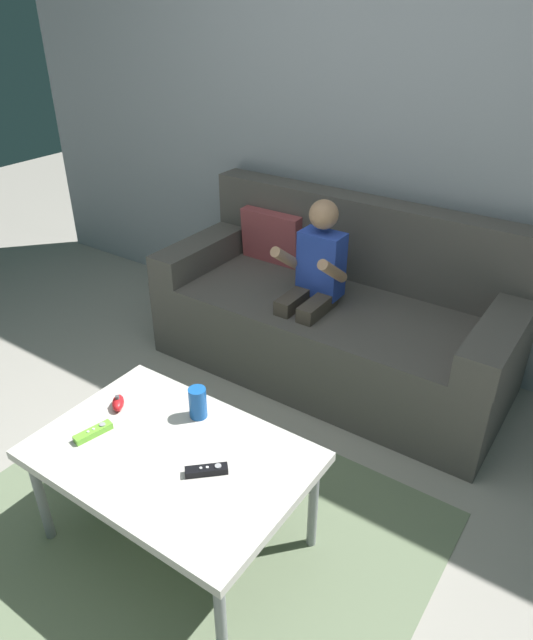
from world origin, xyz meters
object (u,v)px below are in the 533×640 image
coffee_table (172,460)px  soda_can (198,403)px  couch (336,316)px  game_remote_lime_near_edge (93,432)px  nunchuk_red (118,403)px  person_seated_on_couch (312,284)px  game_remote_black_far_corner (207,470)px

coffee_table → soda_can: (-0.05, 0.20, 0.10)m
soda_can → couch: bearing=92.3°
game_remote_lime_near_edge → soda_can: (0.24, 0.29, 0.05)m
coffee_table → nunchuk_red: size_ratio=9.70×
person_seated_on_couch → nunchuk_red: 1.13m
game_remote_lime_near_edge → soda_can: 0.38m
game_remote_lime_near_edge → soda_can: bearing=50.7°
game_remote_black_far_corner → soda_can: 0.30m
coffee_table → nunchuk_red: nunchuk_red is taller
game_remote_black_far_corner → game_remote_lime_near_edge: bearing=-169.5°
couch → game_remote_lime_near_edge: bearing=-97.5°
couch → game_remote_lime_near_edge: couch is taller
couch → nunchuk_red: couch is taller
person_seated_on_couch → coffee_table: bearing=-83.0°
couch → person_seated_on_couch: (-0.05, -0.18, 0.25)m
game_remote_lime_near_edge → game_remote_black_far_corner: size_ratio=1.14×
coffee_table → nunchuk_red: bearing=168.0°
nunchuk_red → soda_can: bearing=25.0°
nunchuk_red → soda_can: size_ratio=0.79×
coffee_table → soda_can: size_ratio=7.68×
person_seated_on_couch → nunchuk_red: bearing=-99.4°
couch → soda_can: 1.18m
person_seated_on_couch → coffee_table: 1.20m
game_remote_lime_near_edge → soda_can: size_ratio=1.18×
game_remote_lime_near_edge → game_remote_black_far_corner: same height
coffee_table → game_remote_lime_near_edge: game_remote_lime_near_edge is taller
game_remote_lime_near_edge → nunchuk_red: size_ratio=1.50×
couch → person_seated_on_couch: size_ratio=1.91×
person_seated_on_couch → game_remote_lime_near_edge: person_seated_on_couch is taller
soda_can → person_seated_on_couch: bearing=95.8°
game_remote_black_far_corner → person_seated_on_couch: bearing=104.6°
couch → nunchuk_red: size_ratio=18.99×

